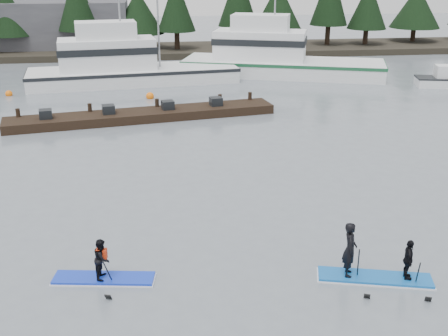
{
  "coord_description": "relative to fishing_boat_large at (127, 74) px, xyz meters",
  "views": [
    {
      "loc": [
        -2.66,
        -14.92,
        9.03
      ],
      "look_at": [
        0.0,
        6.0,
        1.1
      ],
      "focal_mm": 45.0,
      "sensor_mm": 36.0,
      "label": 1
    }
  ],
  "objects": [
    {
      "name": "fishing_boat_large",
      "position": [
        0.0,
        0.0,
        0.0
      ],
      "size": [
        16.04,
        6.23,
        9.05
      ],
      "rotation": [
        0.0,
        0.0,
        0.12
      ],
      "color": "white",
      "rests_on": "ground"
    },
    {
      "name": "ground",
      "position": [
        4.62,
        -28.22,
        -0.67
      ],
      "size": [
        160.0,
        160.0,
        0.0
      ],
      "primitive_type": "plane",
      "color": "slate",
      "rests_on": "ground"
    },
    {
      "name": "floating_dock",
      "position": [
        1.26,
        -10.57,
        -0.41
      ],
      "size": [
        15.93,
        4.81,
        0.53
      ],
      "primitive_type": "cube",
      "rotation": [
        0.0,
        0.0,
        0.17
      ],
      "color": "black",
      "rests_on": "ground"
    },
    {
      "name": "buoy_b",
      "position": [
        1.68,
        -5.25,
        -0.67
      ],
      "size": [
        0.54,
        0.54,
        0.54
      ],
      "primitive_type": "sphere",
      "color": "orange",
      "rests_on": "ground"
    },
    {
      "name": "buoy_a",
      "position": [
        -8.08,
        -3.21,
        -0.67
      ],
      "size": [
        0.48,
        0.48,
        0.48
      ],
      "primitive_type": "sphere",
      "color": "orange",
      "rests_on": "ground"
    },
    {
      "name": "paddleboard_duo",
      "position": [
        8.18,
        -29.27,
        -0.04
      ],
      "size": [
        3.43,
        1.72,
        2.28
      ],
      "rotation": [
        0.0,
        0.0,
        -0.26
      ],
      "color": "#125BAD",
      "rests_on": "ground"
    },
    {
      "name": "far_shore",
      "position": [
        4.62,
        13.78,
        -0.37
      ],
      "size": [
        70.0,
        8.0,
        0.6
      ],
      "primitive_type": "cube",
      "color": "#2D281E",
      "rests_on": "ground"
    },
    {
      "name": "waterfront_building",
      "position": [
        -9.38,
        15.78,
        1.83
      ],
      "size": [
        18.0,
        6.0,
        5.0
      ],
      "primitive_type": "cube",
      "color": "#4C4C51",
      "rests_on": "ground"
    },
    {
      "name": "fishing_boat_medium",
      "position": [
        12.03,
        1.63,
        0.01
      ],
      "size": [
        16.63,
        9.36,
        9.31
      ],
      "rotation": [
        0.0,
        0.0,
        -0.32
      ],
      "color": "white",
      "rests_on": "ground"
    },
    {
      "name": "treeline",
      "position": [
        4.62,
        13.78,
        -0.67
      ],
      "size": [
        60.0,
        4.0,
        8.0
      ],
      "primitive_type": null,
      "color": "black",
      "rests_on": "ground"
    },
    {
      "name": "paddleboard_solo",
      "position": [
        0.23,
        -28.31,
        -0.2
      ],
      "size": [
        3.06,
        1.27,
        1.83
      ],
      "rotation": [
        0.0,
        0.0,
        -0.15
      ],
      "color": "#1534C6",
      "rests_on": "ground"
    },
    {
      "name": "buoy_c",
      "position": [
        15.81,
        -0.29,
        -0.67
      ],
      "size": [
        0.48,
        0.48,
        0.48
      ],
      "primitive_type": "sphere",
      "color": "orange",
      "rests_on": "ground"
    }
  ]
}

